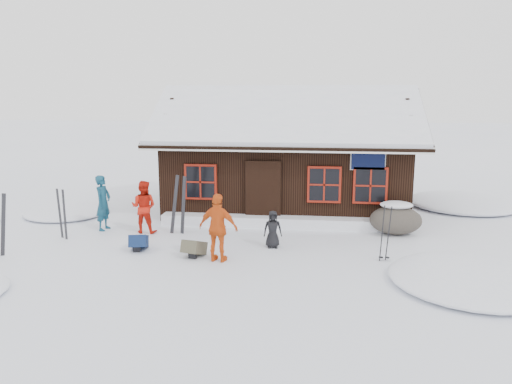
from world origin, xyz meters
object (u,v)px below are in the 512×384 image
boulder (396,219)px  backpack_blue (139,244)px  ski_poles (385,234)px  skier_crouched (273,229)px  skier_orange_right (218,228)px  backpack_olive (194,250)px  skier_teal (103,203)px  skier_orange_left (144,207)px

boulder → backpack_blue: (-7.05, -2.43, -0.29)m
boulder → ski_poles: size_ratio=1.06×
skier_crouched → backpack_blue: 3.61m
skier_orange_right → boulder: size_ratio=1.13×
boulder → backpack_olive: 6.12m
backpack_olive → backpack_blue: bearing=-176.5°
skier_teal → skier_orange_right: bearing=-114.2°
skier_orange_left → backpack_olive: size_ratio=2.63×
ski_poles → backpack_blue: ski_poles is taller
ski_poles → backpack_olive: ski_poles is taller
skier_orange_right → ski_poles: bearing=-161.4°
skier_crouched → boulder: skier_crouched is taller
backpack_blue → skier_orange_right: bearing=-26.8°
skier_teal → backpack_olive: 4.06m
skier_crouched → boulder: 3.93m
skier_crouched → backpack_olive: size_ratio=1.70×
skier_orange_right → skier_crouched: 1.82m
skier_orange_left → skier_crouched: bearing=168.2°
ski_poles → backpack_blue: (-6.41, 0.07, -0.52)m
skier_orange_left → ski_poles: size_ratio=1.09×
backpack_blue → backpack_olive: size_ratio=1.00×
boulder → skier_orange_right: bearing=-147.3°
skier_orange_left → boulder: 7.52m
backpack_olive → boulder: bearing=42.4°
skier_teal → skier_orange_left: size_ratio=1.07×
skier_orange_left → backpack_olive: bearing=137.6°
skier_crouched → backpack_blue: skier_crouched is taller
skier_teal → skier_crouched: size_ratio=1.66×
boulder → backpack_blue: boulder is taller
skier_teal → skier_crouched: skier_teal is taller
skier_orange_right → backpack_olive: skier_orange_right is taller
ski_poles → backpack_blue: bearing=179.3°
ski_poles → backpack_olive: (-4.81, -0.27, -0.52)m
backpack_blue → backpack_olive: 1.63m
boulder → backpack_blue: bearing=-161.0°
skier_teal → skier_orange_right: 4.74m
skier_orange_right → ski_poles: (4.11, 0.55, -0.18)m
backpack_olive → skier_orange_left: bearing=150.4°
skier_orange_right → backpack_olive: (-0.70, 0.28, -0.70)m
skier_teal → boulder: (8.80, 0.59, -0.39)m
boulder → backpack_olive: size_ratio=2.54×
skier_orange_left → skier_crouched: skier_orange_left is taller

